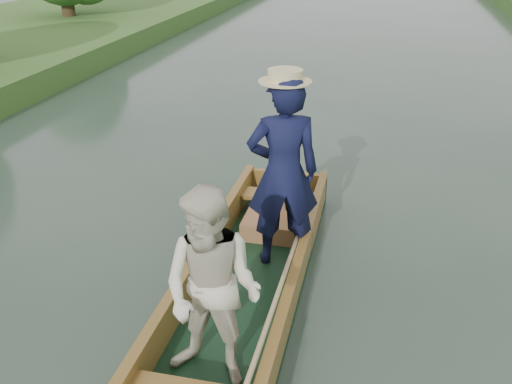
# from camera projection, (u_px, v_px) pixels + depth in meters

# --- Properties ---
(ground) EXTENTS (120.00, 120.00, 0.00)m
(ground) POSITION_uv_depth(u_px,v_px,m) (243.00, 302.00, 5.72)
(ground) COLOR #283D30
(ground) RESTS_ON ground
(punt) EXTENTS (1.25, 5.06, 2.17)m
(punt) POSITION_uv_depth(u_px,v_px,m) (252.00, 245.00, 5.36)
(punt) COLOR black
(punt) RESTS_ON ground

